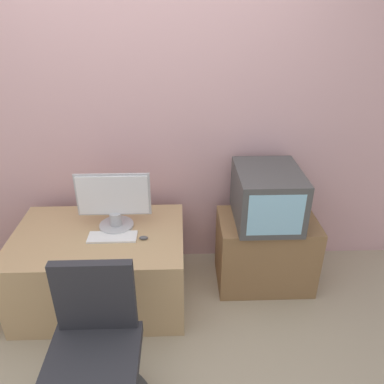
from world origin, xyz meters
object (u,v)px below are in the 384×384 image
keyboard (112,237)px  main_monitor (114,202)px  crt_tv (267,196)px  office_chair (96,361)px  mouse (144,238)px

keyboard → main_monitor: bearing=87.0°
keyboard → crt_tv: (1.07, 0.21, 0.18)m
crt_tv → office_chair: bearing=-136.5°
mouse → office_chair: size_ratio=0.07×
main_monitor → crt_tv: main_monitor is taller
office_chair → main_monitor: bearing=90.6°
main_monitor → keyboard: (-0.01, -0.14, -0.19)m
mouse → office_chair: (-0.19, -0.77, -0.22)m
keyboard → mouse: (0.21, -0.02, 0.01)m
mouse → crt_tv: (0.86, 0.23, 0.18)m
keyboard → crt_tv: size_ratio=0.60×
crt_tv → office_chair: (-1.05, -1.00, -0.40)m
crt_tv → main_monitor: bearing=-176.5°
main_monitor → keyboard: main_monitor is taller
office_chair → crt_tv: bearing=43.5°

